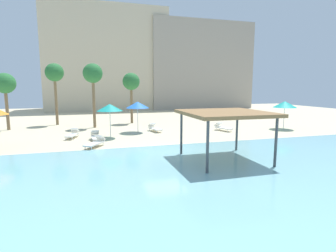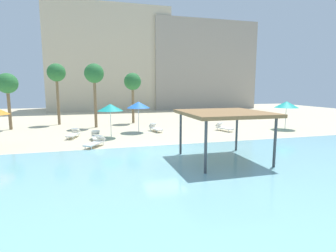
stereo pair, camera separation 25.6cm
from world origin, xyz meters
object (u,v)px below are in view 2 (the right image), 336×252
at_px(beach_umbrella_teal_1, 110,107).
at_px(lounge_chair_5, 96,136).
at_px(lounge_chair_1, 155,128).
at_px(palm_tree_1, 7,84).
at_px(lounge_chair_2, 74,134).
at_px(palm_tree_0, 133,83).
at_px(palm_tree_2, 56,74).
at_px(palm_tree_3, 94,75).
at_px(beach_umbrella_teal_2, 287,105).
at_px(lounge_chair_3, 223,127).
at_px(shade_pavilion, 224,115).
at_px(beach_umbrella_blue_0, 138,105).
at_px(lounge_chair_0, 96,142).

relative_size(beach_umbrella_teal_1, lounge_chair_5, 1.40).
height_order(lounge_chair_1, palm_tree_1, palm_tree_1).
relative_size(lounge_chair_2, palm_tree_0, 0.35).
xyz_separation_m(lounge_chair_2, palm_tree_2, (-2.08, 8.42, 5.07)).
height_order(beach_umbrella_teal_1, lounge_chair_1, beach_umbrella_teal_1).
bearing_deg(palm_tree_3, beach_umbrella_teal_2, -18.66).
distance_m(beach_umbrella_teal_1, lounge_chair_3, 10.51).
height_order(beach_umbrella_teal_1, lounge_chair_3, beach_umbrella_teal_1).
height_order(shade_pavilion, palm_tree_1, palm_tree_1).
distance_m(beach_umbrella_blue_0, lounge_chair_1, 2.62).
relative_size(lounge_chair_0, palm_tree_2, 0.29).
height_order(shade_pavilion, lounge_chair_3, shade_pavilion).
relative_size(lounge_chair_3, palm_tree_1, 0.37).
height_order(beach_umbrella_blue_0, palm_tree_1, palm_tree_1).
relative_size(lounge_chair_0, lounge_chair_1, 0.97).
xyz_separation_m(lounge_chair_2, palm_tree_1, (-6.12, 5.95, 3.95)).
xyz_separation_m(lounge_chair_2, palm_tree_3, (1.78, 5.23, 4.90)).
relative_size(lounge_chair_1, palm_tree_3, 0.31).
distance_m(lounge_chair_3, palm_tree_1, 20.64).
relative_size(lounge_chair_2, lounge_chair_5, 1.03).
relative_size(shade_pavilion, lounge_chair_5, 2.29).
bearing_deg(palm_tree_2, lounge_chair_3, -29.10).
xyz_separation_m(shade_pavilion, lounge_chair_1, (-1.47, 10.56, -2.23)).
relative_size(lounge_chair_0, palm_tree_3, 0.30).
relative_size(beach_umbrella_teal_1, beach_umbrella_teal_2, 1.01).
relative_size(palm_tree_0, palm_tree_1, 1.05).
bearing_deg(beach_umbrella_teal_2, shade_pavilion, -142.03).
height_order(beach_umbrella_blue_0, palm_tree_3, palm_tree_3).
bearing_deg(palm_tree_0, lounge_chair_3, -45.94).
distance_m(shade_pavilion, beach_umbrella_blue_0, 11.05).
xyz_separation_m(beach_umbrella_blue_0, lounge_chair_5, (-3.75, -3.01, -2.13)).
height_order(shade_pavilion, lounge_chair_2, shade_pavilion).
bearing_deg(beach_umbrella_blue_0, beach_umbrella_teal_2, -8.37).
height_order(beach_umbrella_teal_1, palm_tree_1, palm_tree_1).
relative_size(beach_umbrella_teal_1, lounge_chair_2, 1.36).
relative_size(lounge_chair_5, palm_tree_1, 0.36).
bearing_deg(lounge_chair_5, palm_tree_0, 151.53).
bearing_deg(beach_umbrella_teal_1, shade_pavilion, -57.41).
bearing_deg(palm_tree_2, palm_tree_0, -6.57).
height_order(lounge_chair_2, palm_tree_3, palm_tree_3).
relative_size(lounge_chair_0, palm_tree_1, 0.36).
xyz_separation_m(beach_umbrella_blue_0, beach_umbrella_teal_2, (13.99, -2.06, -0.08)).
xyz_separation_m(lounge_chair_3, palm_tree_3, (-11.44, 5.33, 4.90)).
distance_m(palm_tree_0, palm_tree_1, 12.09).
xyz_separation_m(beach_umbrella_teal_1, palm_tree_2, (-5.01, 9.06, 2.98)).
bearing_deg(lounge_chair_3, shade_pavilion, -44.60).
height_order(beach_umbrella_teal_2, palm_tree_0, palm_tree_0).
bearing_deg(palm_tree_0, palm_tree_1, -172.61).
bearing_deg(lounge_chair_5, beach_umbrella_teal_1, 127.43).
distance_m(lounge_chair_2, palm_tree_1, 9.40).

